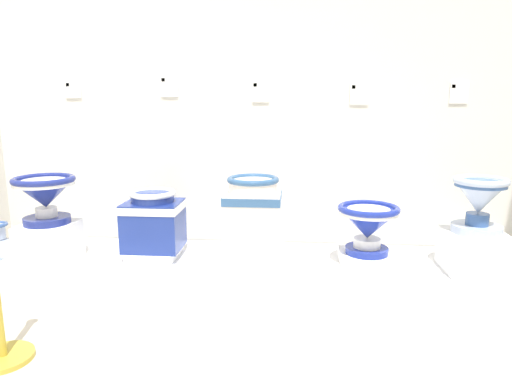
% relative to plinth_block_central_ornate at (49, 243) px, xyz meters
% --- Properties ---
extents(wall_back, '(4.22, 0.06, 3.28)m').
position_rel_plinth_block_central_ornate_xyz_m(wall_back, '(1.37, 0.59, 1.38)').
color(wall_back, silver).
rests_on(wall_back, ground_plane).
extents(display_platform, '(3.42, 0.96, 0.13)m').
position_rel_plinth_block_central_ornate_xyz_m(display_platform, '(1.37, 0.06, -0.19)').
color(display_platform, white).
rests_on(display_platform, ground_plane).
extents(plinth_block_central_ornate, '(0.33, 0.31, 0.26)m').
position_rel_plinth_block_central_ornate_xyz_m(plinth_block_central_ornate, '(0.00, 0.00, 0.00)').
color(plinth_block_central_ornate, white).
rests_on(plinth_block_central_ornate, display_platform).
extents(antique_toilet_central_ornate, '(0.39, 0.39, 0.31)m').
position_rel_plinth_block_central_ornate_xyz_m(antique_toilet_central_ornate, '(0.00, 0.00, 0.33)').
color(antique_toilet_central_ornate, navy).
rests_on(antique_toilet_central_ornate, plinth_block_central_ornate).
extents(plinth_block_broad_patterned, '(0.32, 0.35, 0.06)m').
position_rel_plinth_block_central_ornate_xyz_m(plinth_block_broad_patterned, '(0.66, 0.15, -0.10)').
color(plinth_block_broad_patterned, white).
rests_on(plinth_block_broad_patterned, display_platform).
extents(antique_toilet_broad_patterned, '(0.38, 0.32, 0.40)m').
position_rel_plinth_block_central_ornate_xyz_m(antique_toilet_broad_patterned, '(0.66, 0.15, 0.14)').
color(antique_toilet_broad_patterned, navy).
rests_on(antique_toilet_broad_patterned, plinth_block_broad_patterned).
extents(plinth_block_slender_white, '(0.37, 0.32, 0.12)m').
position_rel_plinth_block_central_ornate_xyz_m(plinth_block_slender_white, '(1.35, 0.03, -0.07)').
color(plinth_block_slender_white, white).
rests_on(plinth_block_slender_white, display_platform).
extents(antique_toilet_slender_white, '(0.35, 0.34, 0.46)m').
position_rel_plinth_block_central_ornate_xyz_m(antique_toilet_slender_white, '(1.35, 0.03, 0.23)').
color(antique_toilet_slender_white, white).
rests_on(antique_toilet_slender_white, plinth_block_slender_white).
extents(plinth_block_leftmost, '(0.33, 0.34, 0.08)m').
position_rel_plinth_block_central_ornate_xyz_m(plinth_block_leftmost, '(2.07, 0.12, -0.09)').
color(plinth_block_leftmost, white).
rests_on(plinth_block_leftmost, display_platform).
extents(antique_toilet_leftmost, '(0.39, 0.39, 0.32)m').
position_rel_plinth_block_central_ornate_xyz_m(antique_toilet_leftmost, '(2.07, 0.12, 0.15)').
color(antique_toilet_leftmost, navy).
rests_on(antique_toilet_leftmost, plinth_block_leftmost).
extents(plinth_block_rightmost, '(0.36, 0.35, 0.25)m').
position_rel_plinth_block_central_ornate_xyz_m(plinth_block_rightmost, '(2.72, 0.06, -0.01)').
color(plinth_block_rightmost, white).
rests_on(plinth_block_rightmost, display_platform).
extents(antique_toilet_rightmost, '(0.32, 0.32, 0.34)m').
position_rel_plinth_block_central_ornate_xyz_m(antique_toilet_rightmost, '(2.72, 0.06, 0.33)').
color(antique_toilet_rightmost, '#B0C0DD').
rests_on(antique_toilet_rightmost, plinth_block_rightmost).
extents(info_placard_first, '(0.12, 0.01, 0.12)m').
position_rel_plinth_block_central_ornate_xyz_m(info_placard_first, '(-0.04, 0.56, 1.00)').
color(info_placard_first, white).
extents(info_placard_second, '(0.13, 0.01, 0.15)m').
position_rel_plinth_block_central_ornate_xyz_m(info_placard_second, '(0.69, 0.56, 1.02)').
color(info_placard_second, white).
extents(info_placard_third, '(0.12, 0.01, 0.15)m').
position_rel_plinth_block_central_ornate_xyz_m(info_placard_third, '(1.35, 0.56, 0.98)').
color(info_placard_third, white).
extents(info_placard_fourth, '(0.13, 0.01, 0.15)m').
position_rel_plinth_block_central_ornate_xyz_m(info_placard_fourth, '(2.04, 0.56, 0.97)').
color(info_placard_fourth, white).
extents(info_placard_fifth, '(0.12, 0.01, 0.15)m').
position_rel_plinth_block_central_ornate_xyz_m(info_placard_fifth, '(2.72, 0.56, 0.97)').
color(info_placard_fifth, white).
extents(decorative_vase_companion, '(0.29, 0.29, 0.35)m').
position_rel_plinth_block_central_ornate_xyz_m(decorative_vase_companion, '(-0.44, 0.12, -0.12)').
color(decorative_vase_companion, '#34538E').
rests_on(decorative_vase_companion, ground_plane).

